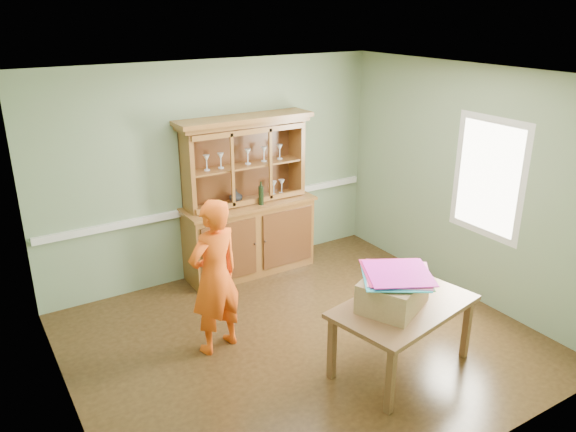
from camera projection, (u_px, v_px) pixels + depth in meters
floor at (303, 341)px, 5.85m from camera, size 4.50×4.50×0.00m
ceiling at (306, 76)px, 4.89m from camera, size 4.50×4.50×0.00m
wall_back at (216, 171)px, 6.96m from camera, size 4.50×0.00×4.50m
wall_left at (57, 277)px, 4.26m from camera, size 0.00×4.00×4.00m
wall_right at (467, 184)px, 6.48m from camera, size 0.00×4.00×4.00m
wall_front at (467, 312)px, 3.78m from camera, size 4.50×0.00×4.50m
chair_rail at (218, 206)px, 7.10m from camera, size 4.41×0.05×0.08m
framed_map at (48, 239)px, 4.44m from camera, size 0.03×0.60×0.46m
window_panel at (488, 178)px, 6.18m from camera, size 0.03×0.96×1.36m
china_hutch at (248, 219)px, 7.16m from camera, size 1.73×0.57×2.04m
dining_table at (403, 312)px, 5.24m from camera, size 1.49×1.06×0.68m
cardboard_box at (393, 293)px, 5.12m from camera, size 0.76×0.70×0.28m
kite_stack at (396, 275)px, 5.09m from camera, size 0.79×0.79×0.05m
person at (215, 277)px, 5.47m from camera, size 0.66×0.51×1.60m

